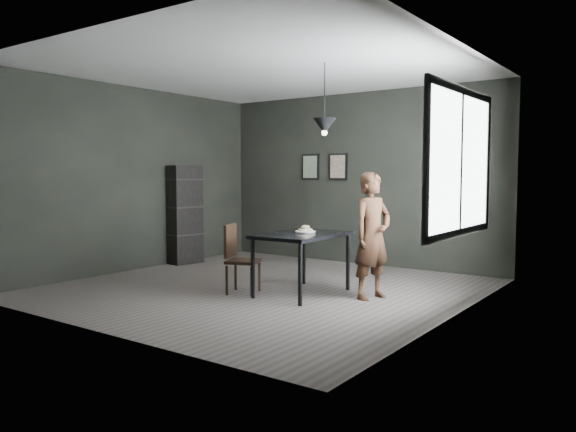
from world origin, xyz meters
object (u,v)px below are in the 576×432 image
Objects in this scene: cafe_table at (302,240)px; white_plate at (305,232)px; woman at (372,236)px; pendant_lamp at (324,126)px; shelf_unit at (185,215)px; wood_chair at (237,254)px.

cafe_table is 5.22× the size of white_plate.
pendant_lamp is at bearing 125.20° from woman.
shelf_unit reaches higher than woman.
wood_chair is (-0.69, -0.42, -0.18)m from cafe_table.
cafe_table is at bearing -8.95° from shelf_unit.
pendant_lamp is (3.17, -0.75, 1.24)m from shelf_unit.
white_plate reaches higher than cafe_table.
white_plate is 0.89m from wood_chair.
white_plate is (-0.02, 0.10, 0.08)m from cafe_table.
pendant_lamp reaches higher than shelf_unit.
pendant_lamp is (0.27, -0.00, 1.29)m from white_plate.
woman is at bearing 3.79° from wood_chair.
wood_chair is at bearing -22.31° from shelf_unit.
woman is (0.81, 0.28, 0.08)m from cafe_table.
shelf_unit is at bearing 98.96° from woman.
woman is at bearing -1.44° from shelf_unit.
woman is 0.93× the size of shelf_unit.
wood_chair reaches higher than cafe_table.
wood_chair is 0.99× the size of pendant_lamp.
cafe_table is at bearing 126.57° from woman.
shelf_unit is (-2.23, 1.27, 0.32)m from wood_chair.
shelf_unit is 3.49m from pendant_lamp.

